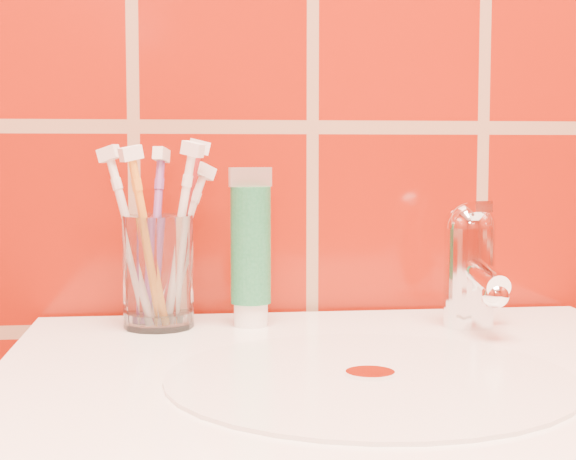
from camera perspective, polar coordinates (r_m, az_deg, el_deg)
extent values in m
cylinder|color=silver|center=(0.65, 5.33, -9.42)|extent=(0.30, 0.30, 0.00)
cylinder|color=white|center=(0.65, 5.33, -9.25)|extent=(0.04, 0.04, 0.00)
cylinder|color=white|center=(0.84, -8.39, -2.69)|extent=(0.09, 0.09, 0.11)
cylinder|color=white|center=(0.85, -2.41, -5.47)|extent=(0.03, 0.03, 0.02)
cylinder|color=#18683D|center=(0.84, -2.43, -0.98)|extent=(0.04, 0.04, 0.11)
cube|color=beige|center=(0.83, -2.44, 3.44)|extent=(0.04, 0.01, 0.02)
cylinder|color=white|center=(0.86, 11.62, -2.99)|extent=(0.05, 0.05, 0.09)
sphere|color=white|center=(0.85, 11.67, 0.18)|extent=(0.05, 0.05, 0.05)
cylinder|color=white|center=(0.82, 12.47, -2.83)|extent=(0.02, 0.09, 0.03)
cube|color=white|center=(0.84, 11.95, 1.34)|extent=(0.02, 0.06, 0.01)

